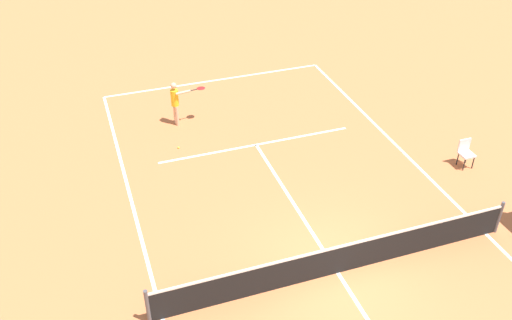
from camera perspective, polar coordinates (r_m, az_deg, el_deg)
ground_plane at (r=15.39m, az=8.19°, el=-11.12°), size 60.00×60.00×0.00m
court_lines at (r=15.38m, az=8.19°, el=-11.11°), size 9.43×23.99×0.01m
tennis_net at (r=15.04m, az=8.35°, el=-9.79°), size 10.03×0.10×1.07m
player_serving at (r=21.03m, az=-8.00°, el=6.01°), size 1.30×0.46×1.70m
tennis_ball at (r=20.04m, az=-7.77°, el=1.24°), size 0.07×0.07×0.07m
courtside_chair_mid at (r=19.97m, az=20.29°, el=0.77°), size 0.44×0.46×0.95m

